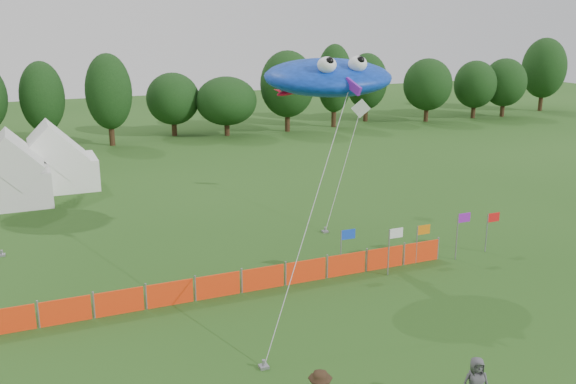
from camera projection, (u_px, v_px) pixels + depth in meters
name	position (u px, v px, depth m)	size (l,w,h in m)	color
treeline	(137.00, 96.00, 58.28)	(104.57, 8.78, 8.36)	#382314
tent_left	(15.00, 175.00, 39.33)	(4.08, 4.08, 3.60)	silver
tent_right	(59.00, 163.00, 42.85)	(4.83, 3.87, 3.41)	white
barrier_fence	(241.00, 282.00, 26.87)	(19.90, 0.06, 1.00)	#FA360D
flag_row	(423.00, 236.00, 29.74)	(8.73, 0.83, 2.27)	gray
spectator_e	(476.00, 384.00, 18.86)	(0.81, 0.53, 1.67)	#47474C
stingray_kite	(325.00, 77.00, 28.01)	(9.09, 15.03, 9.75)	blue
small_kite_white	(352.00, 140.00, 37.49)	(5.27, 4.79, 6.47)	silver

